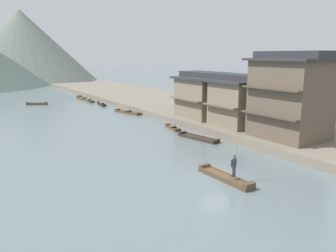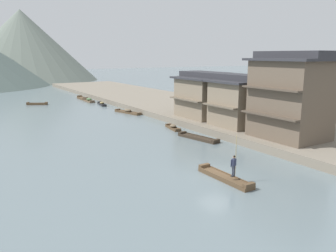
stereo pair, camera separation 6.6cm
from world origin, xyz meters
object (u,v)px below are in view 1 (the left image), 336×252
(boat_moored_second, at_px, (128,112))
(boat_moored_third, at_px, (173,127))
(boat_foreground_poled, at_px, (225,177))
(boat_moored_far, at_px, (89,100))
(boat_midriver_drifting, at_px, (82,98))
(house_waterfront_second, at_px, (238,101))
(boat_midriver_upstream, at_px, (37,104))
(house_waterfront_nearest, at_px, (290,96))
(boat_upstream_distant, at_px, (102,104))
(boatman_person, at_px, (234,163))
(house_waterfront_tall, at_px, (204,95))
(boat_moored_nearest, at_px, (198,138))

(boat_moored_second, height_order, boat_moored_third, boat_moored_second)
(boat_moored_third, bearing_deg, boat_foreground_poled, -110.20)
(boat_moored_far, bearing_deg, boat_midriver_drifting, 87.64)
(boat_moored_third, distance_m, house_waterfront_second, 8.74)
(boat_midriver_upstream, distance_m, house_waterfront_nearest, 47.48)
(boat_upstream_distant, bearing_deg, boatman_person, -98.41)
(boat_foreground_poled, xyz_separation_m, boat_upstream_distant, (6.36, 41.98, 0.04))
(boat_moored_far, bearing_deg, house_waterfront_second, -80.42)
(boat_moored_second, distance_m, boat_midriver_upstream, 20.44)
(boat_moored_far, bearing_deg, house_waterfront_nearest, -81.83)
(boat_midriver_upstream, bearing_deg, boatman_person, -85.50)
(house_waterfront_nearest, bearing_deg, boat_midriver_upstream, 109.72)
(boatman_person, height_order, house_waterfront_second, house_waterfront_second)
(boatman_person, height_order, boat_midriver_drifting, boatman_person)
(boat_moored_second, distance_m, house_waterfront_tall, 14.25)
(boat_foreground_poled, distance_m, boat_moored_second, 31.78)
(boatman_person, bearing_deg, boat_moored_nearest, 64.30)
(boat_foreground_poled, distance_m, boat_moored_third, 18.32)
(boat_foreground_poled, bearing_deg, boat_moored_third, 69.80)
(boat_moored_nearest, bearing_deg, house_waterfront_tall, 49.06)
(boat_moored_nearest, bearing_deg, house_waterfront_nearest, -48.45)
(boat_moored_second, relative_size, house_waterfront_nearest, 0.66)
(boat_moored_nearest, xyz_separation_m, house_waterfront_nearest, (6.21, -7.01, 4.99))
(boat_upstream_distant, height_order, house_waterfront_second, house_waterfront_second)
(boatman_person, distance_m, boat_moored_third, 19.19)
(boat_moored_nearest, distance_m, boat_midriver_drifting, 41.26)
(house_waterfront_second, bearing_deg, boat_foreground_poled, -135.94)
(house_waterfront_second, bearing_deg, boat_moored_second, 105.27)
(boatman_person, relative_size, boat_midriver_upstream, 0.82)
(boat_foreground_poled, height_order, boat_upstream_distant, boat_upstream_distant)
(boat_moored_nearest, xyz_separation_m, boat_upstream_distant, (0.51, 30.77, 0.07))
(boat_foreground_poled, xyz_separation_m, house_waterfront_nearest, (12.06, 4.21, 4.96))
(boat_midriver_drifting, bearing_deg, boat_midriver_upstream, -158.93)
(boatman_person, relative_size, house_waterfront_nearest, 0.35)
(boat_moored_second, xyz_separation_m, boat_upstream_distant, (-0.22, 10.89, -0.02))
(boat_moored_third, xyz_separation_m, boat_midriver_upstream, (-10.20, 31.47, -0.05))
(boat_moored_far, relative_size, boat_upstream_distant, 0.87)
(boat_moored_nearest, distance_m, boat_midriver_upstream, 38.69)
(boat_foreground_poled, xyz_separation_m, boat_midriver_upstream, (-3.87, 48.66, 0.00))
(boat_midriver_drifting, relative_size, boat_midriver_upstream, 1.21)
(boat_midriver_upstream, bearing_deg, boat_midriver_drifting, 21.07)
(house_waterfront_tall, bearing_deg, boat_moored_second, 113.89)
(house_waterfront_nearest, relative_size, house_waterfront_second, 1.38)
(boat_foreground_poled, xyz_separation_m, boat_midriver_drifting, (6.03, 52.48, 0.02))
(boat_moored_third, relative_size, boat_midriver_upstream, 0.98)
(boat_moored_far, distance_m, house_waterfront_nearest, 44.11)
(boat_midriver_upstream, bearing_deg, boat_moored_third, -72.04)
(house_waterfront_nearest, bearing_deg, boat_foreground_poled, -160.76)
(boat_moored_nearest, height_order, boat_midriver_drifting, boat_midriver_drifting)
(boat_moored_nearest, relative_size, boat_moored_far, 1.36)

